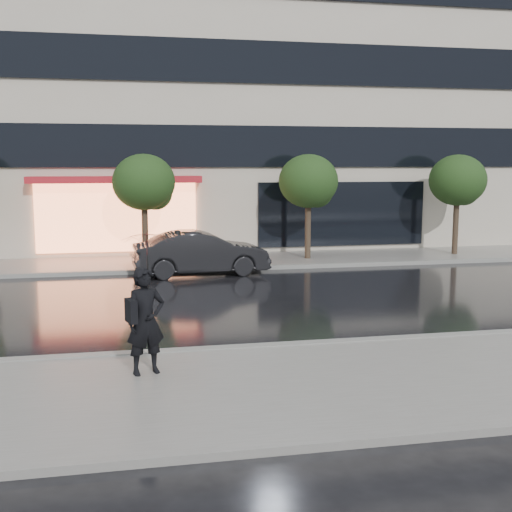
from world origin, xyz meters
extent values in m
plane|color=black|center=(0.00, 0.00, 0.00)|extent=(120.00, 120.00, 0.00)
cube|color=slate|center=(0.00, -3.25, 0.06)|extent=(60.00, 4.50, 0.12)
cube|color=slate|center=(0.00, 10.25, 0.06)|extent=(60.00, 3.50, 0.12)
cube|color=gray|center=(0.00, -1.00, 0.07)|extent=(60.00, 0.25, 0.14)
cube|color=gray|center=(0.00, 8.50, 0.07)|extent=(60.00, 0.25, 0.14)
cube|color=beige|center=(0.00, 18.00, 9.00)|extent=(30.00, 12.00, 18.00)
cube|color=black|center=(0.00, 11.94, 4.30)|extent=(28.00, 0.12, 1.60)
cube|color=black|center=(0.00, 11.94, 7.50)|extent=(28.00, 0.12, 1.60)
cube|color=#FF8C59|center=(-4.00, 11.92, 1.60)|extent=(6.00, 0.10, 2.60)
cube|color=red|center=(-4.00, 11.59, 3.05)|extent=(6.40, 0.70, 0.25)
cube|color=black|center=(5.00, 11.94, 1.60)|extent=(7.00, 0.10, 2.60)
cylinder|color=#33261C|center=(-3.00, 10.00, 1.10)|extent=(0.22, 0.22, 2.20)
ellipsoid|color=#1C3414|center=(-3.00, 10.00, 3.00)|extent=(2.20, 2.20, 1.98)
sphere|color=#1C3414|center=(-2.60, 10.20, 2.60)|extent=(1.20, 1.20, 1.20)
cylinder|color=#33261C|center=(3.00, 10.00, 1.10)|extent=(0.22, 0.22, 2.20)
ellipsoid|color=#1C3414|center=(3.00, 10.00, 3.00)|extent=(2.20, 2.20, 1.98)
sphere|color=#1C3414|center=(3.40, 10.20, 2.60)|extent=(1.20, 1.20, 1.20)
cylinder|color=#33261C|center=(9.00, 10.00, 1.10)|extent=(0.22, 0.22, 2.20)
ellipsoid|color=#1C3414|center=(9.00, 10.00, 3.00)|extent=(2.20, 2.20, 1.98)
sphere|color=#1C3414|center=(9.40, 10.20, 2.60)|extent=(1.20, 1.20, 1.20)
imported|color=black|center=(-1.24, 7.89, 0.73)|extent=(4.52, 1.89, 1.45)
imported|color=black|center=(-3.32, -2.25, 1.04)|extent=(0.77, 0.62, 1.83)
imported|color=#390D0A|center=(-3.26, -2.23, 2.16)|extent=(1.08, 1.09, 0.79)
cylinder|color=black|center=(-3.26, -2.23, 1.71)|extent=(0.02, 0.02, 0.92)
cube|color=black|center=(-3.56, -2.39, 1.26)|extent=(0.22, 0.36, 0.39)
camera|label=1|loc=(-3.55, -12.99, 3.71)|focal=45.00mm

